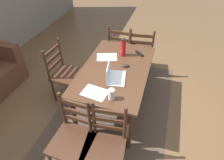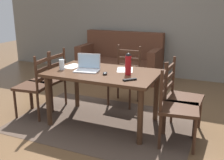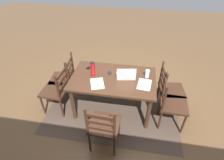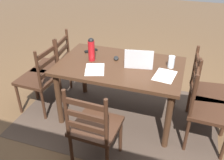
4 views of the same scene
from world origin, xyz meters
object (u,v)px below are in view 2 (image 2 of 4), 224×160
object	(u,v)px
dining_table	(103,79)
laptop	(88,66)
chair_far_head	(125,76)
water_bottle	(128,63)
chair_right_near	(176,108)
chair_left_far	(50,80)
computer_mouse	(105,73)
chair_right_far	(181,97)
drinking_glass	(62,65)
tv_remote	(130,80)
couch	(120,61)
chair_left_near	(35,86)

from	to	relation	value
dining_table	laptop	bearing A→B (deg)	-172.22
chair_far_head	water_bottle	distance (m)	1.00
laptop	chair_right_near	bearing A→B (deg)	-7.18
water_bottle	chair_left_far	bearing A→B (deg)	172.25
laptop	chair_left_far	bearing A→B (deg)	165.44
chair_far_head	computer_mouse	size ratio (longest dim) A/B	9.50
chair_right_far	chair_far_head	xyz separation A→B (m)	(-1.02, 0.64, 0.00)
chair_right_near	drinking_glass	distance (m)	1.63
computer_mouse	tv_remote	size ratio (longest dim) A/B	0.59
computer_mouse	chair_right_far	bearing A→B (deg)	0.98
chair_right_near	couch	bearing A→B (deg)	124.13
couch	drinking_glass	distance (m)	2.44
laptop	drinking_glass	bearing A→B (deg)	-166.03
dining_table	couch	xyz separation A→B (m)	(-0.65, 2.28, -0.29)
laptop	chair_far_head	bearing A→B (deg)	75.58
chair_far_head	couch	world-z (taller)	couch
dining_table	couch	world-z (taller)	couch
chair_right_near	drinking_glass	xyz separation A→B (m)	(-1.59, 0.07, 0.35)
chair_left_near	chair_far_head	bearing A→B (deg)	44.35
chair_far_head	couch	size ratio (longest dim) A/B	0.53
chair_left_far	tv_remote	bearing A→B (deg)	-15.84
chair_right_far	chair_far_head	bearing A→B (deg)	147.82
drinking_glass	computer_mouse	distance (m)	0.66
chair_far_head	computer_mouse	xyz separation A→B (m)	(0.08, -0.94, 0.30)
laptop	tv_remote	world-z (taller)	laptop
chair_far_head	water_bottle	xyz separation A→B (m)	(0.36, -0.83, 0.43)
chair_left_near	computer_mouse	xyz separation A→B (m)	(1.10, 0.05, 0.30)
dining_table	computer_mouse	world-z (taller)	computer_mouse
drinking_glass	tv_remote	size ratio (longest dim) A/B	0.82
chair_left_near	chair_right_far	distance (m)	2.07
laptop	computer_mouse	bearing A→B (deg)	-17.10
chair_right_near	chair_far_head	xyz separation A→B (m)	(-1.02, 1.01, 0.00)
couch	drinking_glass	world-z (taller)	couch
couch	chair_left_far	bearing A→B (deg)	-99.88
chair_right_far	couch	xyz separation A→B (m)	(-1.67, 2.10, -0.11)
chair_left_near	tv_remote	distance (m)	1.51
water_bottle	drinking_glass	bearing A→B (deg)	-173.29
couch	computer_mouse	size ratio (longest dim) A/B	18.00
chair_left_near	tv_remote	size ratio (longest dim) A/B	5.59
chair_right_far	tv_remote	bearing A→B (deg)	-142.48
couch	water_bottle	bearing A→B (deg)	-66.20
dining_table	chair_far_head	distance (m)	0.84
water_bottle	computer_mouse	distance (m)	0.32
chair_left_far	chair_right_far	xyz separation A→B (m)	(2.04, 0.00, 0.00)
chair_far_head	computer_mouse	world-z (taller)	chair_far_head
chair_right_far	computer_mouse	xyz separation A→B (m)	(-0.93, -0.30, 0.30)
laptop	tv_remote	distance (m)	0.72
chair_right_far	laptop	bearing A→B (deg)	-170.28
chair_left_near	chair_right_far	size ratio (longest dim) A/B	1.00
drinking_glass	water_bottle	bearing A→B (deg)	6.71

